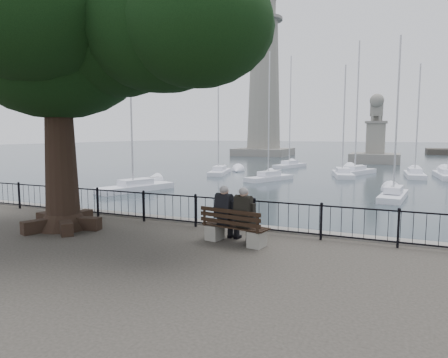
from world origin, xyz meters
The scene contains 17 objects.
harbor centered at (0.00, 3.00, -0.50)m, with size 260.00×260.00×1.20m.
railing centered at (0.00, 2.50, 0.56)m, with size 22.06×0.06×1.00m.
bench centered at (0.89, 1.15, 0.35)m, with size 1.96×0.89×1.00m.
person_left centered at (0.61, 1.31, 0.73)m, with size 0.53×0.83×1.58m.
person_right centered at (1.22, 1.21, 0.73)m, with size 0.53×0.83×1.58m.
tree centered at (-3.90, 0.77, 6.06)m, with size 11.28×7.88×9.21m.
lighthouse centered at (-18.00, 62.00, 11.39)m, with size 9.60×9.60×29.50m.
lion_monument centered at (2.00, 49.92, 1.39)m, with size 6.45×6.45×9.40m.
sailboat_a centered at (-11.87, 14.20, -0.69)m, with size 3.36×5.87×10.86m.
sailboat_b centered at (-5.17, 24.02, -0.66)m, with size 3.29×5.05×10.92m.
sailboat_c centered at (4.75, 17.64, -0.69)m, with size 1.79×4.81×9.88m.
sailboat_e centered at (-11.32, 27.29, -0.67)m, with size 2.55×5.34×10.99m.
sailboat_f centered at (1.08, 32.52, -0.64)m, with size 3.74×6.09×13.02m.
sailboat_g centered at (6.40, 32.06, -0.69)m, with size 1.84×5.56×10.43m.
sailboat_h centered at (-6.88, 37.88, -0.62)m, with size 3.03×5.53×13.10m.
sailboat_i centered at (9.10, 32.36, -0.69)m, with size 2.14×6.27×11.20m.
sailboat_j centered at (0.21, 29.80, -0.69)m, with size 2.79×5.68×10.40m.
Camera 1 is at (4.90, -8.73, 2.99)m, focal length 32.00 mm.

